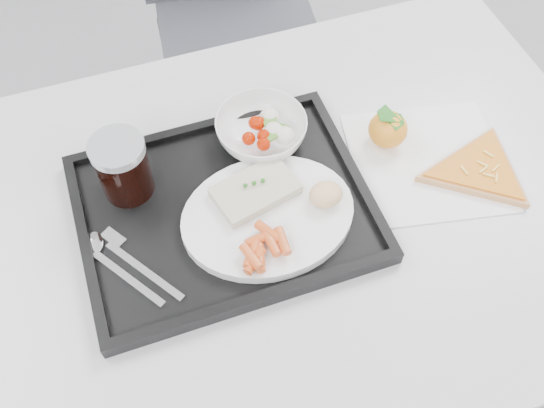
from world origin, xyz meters
TOP-DOWN VIEW (x-y plane):
  - table at (0.00, 0.30)m, footprint 1.20×0.80m
  - tray at (-0.05, 0.33)m, footprint 0.45×0.35m
  - dinner_plate at (0.00, 0.28)m, footprint 0.27×0.27m
  - fish_fillet at (-0.00, 0.32)m, footprint 0.14×0.10m
  - bread_roll at (0.09, 0.28)m, footprint 0.07×0.06m
  - salad_bowl at (0.04, 0.44)m, footprint 0.15×0.15m
  - cola_glass at (-0.19, 0.41)m, footprint 0.08×0.08m
  - cutlery at (-0.23, 0.29)m, footprint 0.13×0.16m
  - napkin at (0.30, 0.31)m, footprint 0.29×0.28m
  - tangerine at (0.25, 0.37)m, footprint 0.07×0.07m
  - pizza_slice at (0.36, 0.26)m, footprint 0.25×0.25m
  - carrot_pile at (-0.03, 0.22)m, footprint 0.08×0.08m
  - salad_contents at (0.05, 0.43)m, footprint 0.09×0.08m

SIDE VIEW (x-z plane):
  - table at x=0.00m, z-range 0.31..1.06m
  - napkin at x=0.30m, z-range 0.75..0.75m
  - tray at x=-0.05m, z-range 0.75..0.77m
  - pizza_slice at x=0.36m, z-range 0.75..0.77m
  - cutlery at x=-0.23m, z-range 0.76..0.77m
  - dinner_plate at x=0.00m, z-range 0.77..0.78m
  - tangerine at x=0.25m, z-range 0.75..0.82m
  - salad_bowl at x=0.04m, z-range 0.77..0.81m
  - fish_fillet at x=0.00m, z-range 0.78..0.80m
  - carrot_pile at x=-0.03m, z-range 0.78..0.81m
  - bread_roll at x=0.09m, z-range 0.78..0.82m
  - salad_contents at x=0.05m, z-range 0.79..0.81m
  - cola_glass at x=-0.19m, z-range 0.77..0.88m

